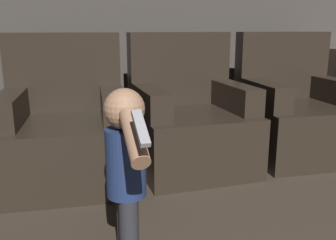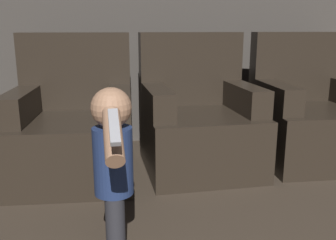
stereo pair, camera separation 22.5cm
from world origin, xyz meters
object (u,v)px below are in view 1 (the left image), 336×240
Objects in this scene: armchair_left at (65,132)px; person_toddler at (126,163)px; armchair_right at (295,115)px; armchair_middle at (190,123)px.

armchair_left is 1.13m from person_toddler.
person_toddler is (-1.67, -1.10, 0.13)m from armchair_right.
armchair_right is at bearing -53.55° from person_toddler.
armchair_right is at bearing 5.30° from armchair_left.
armchair_left is 1.00× the size of armchair_right.
armchair_left is 1.90m from armchair_right.
armchair_right is at bearing -0.09° from armchair_middle.
armchair_left reaches higher than person_toddler.
armchair_middle is 1.00× the size of armchair_right.
armchair_left and armchair_middle have the same top height.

